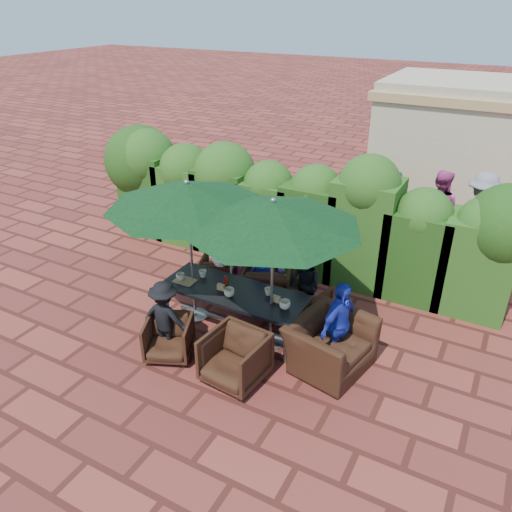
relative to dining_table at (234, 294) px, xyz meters
The scene contains 32 objects.
ground 0.74m from the dining_table, 130.70° to the left, with size 80.00×80.00×0.00m, color brown.
dining_table is the anchor object (origin of this frame).
umbrella_left 1.73m from the dining_table, behind, with size 2.55×2.55×2.46m.
umbrella_right 1.69m from the dining_table, ahead, with size 2.59×2.59×2.46m.
chair_far_left 1.44m from the dining_table, 131.32° to the left, with size 0.69×0.64×0.71m, color black.
chair_far_mid 1.02m from the dining_table, 84.18° to the left, with size 0.84×0.78×0.86m, color black.
chair_far_right 1.31m from the dining_table, 45.49° to the left, with size 0.67×0.63×0.69m, color black.
chair_near_left 1.22m from the dining_table, 116.96° to the right, with size 0.67×0.63×0.69m, color black.
chair_near_right 1.24m from the dining_table, 58.98° to the right, with size 0.80×0.75×0.83m, color black.
chair_end_right 1.71m from the dining_table, ahead, with size 1.17×0.76×1.02m, color black.
adult_far_left 1.18m from the dining_table, 131.11° to the left, with size 0.63×0.38×1.28m, color white.
adult_far_mid 0.97m from the dining_table, 90.05° to the left, with size 0.49×0.40×1.36m, color #2133B6.
adult_far_right 1.22m from the dining_table, 45.89° to the left, with size 0.59×0.36×1.22m, color black.
adult_near_left 1.15m from the dining_table, 124.44° to the right, with size 0.77×0.35×1.20m, color black.
adult_end_right 1.77m from the dining_table, ahead, with size 0.82×0.41×1.39m, color #2133B6.
child_left 1.10m from the dining_table, 115.51° to the left, with size 0.31×0.25×0.86m, color #D04999.
child_right 1.09m from the dining_table, 69.93° to the left, with size 0.28×0.23×0.78m, color #714493.
pedestrian_a 4.49m from the dining_table, 72.87° to the left, with size 1.59×0.57×1.71m, color green.
pedestrian_b 5.13m from the dining_table, 64.07° to the left, with size 0.85×0.52×1.78m, color #D04999.
pedestrian_c 5.51m from the dining_table, 56.08° to the left, with size 1.19×0.55×1.87m, color gray.
cup_a 0.96m from the dining_table, behind, with size 0.15×0.15×0.12m, color beige.
cup_b 0.70m from the dining_table, 169.31° to the left, with size 0.13×0.13×0.12m, color beige.
cup_c 0.23m from the dining_table, 83.65° to the right, with size 0.17×0.17×0.13m, color beige.
cup_d 0.58m from the dining_table, 15.40° to the left, with size 0.13×0.13×0.12m, color beige.
cup_e 0.95m from the dining_table, ahead, with size 0.17×0.17×0.13m, color beige.
ketchup_bottle 0.27m from the dining_table, 160.08° to the left, with size 0.04×0.04×0.17m, color #B20C0A.
sauce_bottle 0.21m from the dining_table, 167.82° to the left, with size 0.04×0.04×0.17m, color #4C230C.
serving_tray 0.87m from the dining_table, behind, with size 0.35×0.25×0.02m, color #977549.
number_block_left 0.24m from the dining_table, 157.92° to the right, with size 0.12×0.06×0.10m, color tan.
number_block_right 0.75m from the dining_table, ahead, with size 0.12×0.06×0.10m, color tan.
hedge_wall 2.67m from the dining_table, 101.57° to the left, with size 9.10×1.60×2.50m.
building 7.99m from the dining_table, 65.38° to the left, with size 6.20×3.08×3.20m.
Camera 1 is at (3.73, -6.01, 4.91)m, focal length 35.00 mm.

